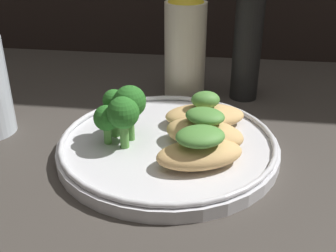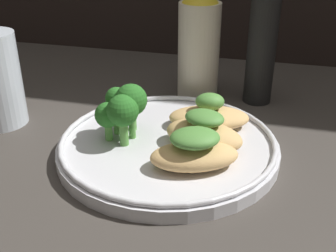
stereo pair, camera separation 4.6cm
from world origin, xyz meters
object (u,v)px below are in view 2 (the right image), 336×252
plate (168,145)px  pepper_grinder (262,48)px  broccoli_bunch (124,107)px  sauce_bottle (200,43)px

plate → pepper_grinder: pepper_grinder is taller
pepper_grinder → plate: bearing=-116.6°
broccoli_bunch → sauce_bottle: bearing=73.7°
plate → sauce_bottle: 18.51cm
plate → pepper_grinder: bearing=63.4°
broccoli_bunch → pepper_grinder: size_ratio=0.40×
pepper_grinder → sauce_bottle: bearing=180.0°
plate → pepper_grinder: 20.40cm
broccoli_bunch → pepper_grinder: pepper_grinder is taller
broccoli_bunch → sauce_bottle: (5.11, 17.47, 2.56)cm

